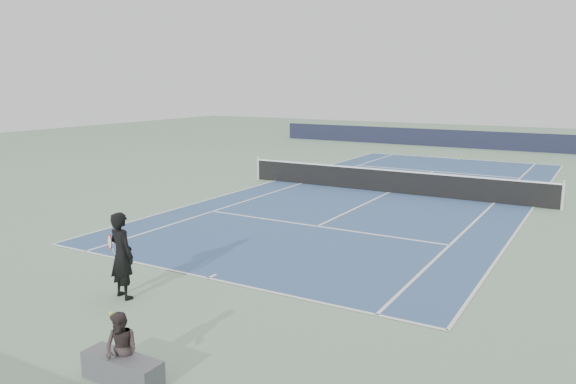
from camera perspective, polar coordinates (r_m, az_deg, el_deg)
The scene contains 7 objects.
ground at distance 23.34m, azimuth 10.24°, elevation -0.06°, with size 80.00×80.00×0.00m, color gray.
court_surface at distance 23.34m, azimuth 10.24°, elevation -0.05°, with size 10.97×23.77×0.01m, color #365380.
tennis_net at distance 23.25m, azimuth 10.28°, elevation 1.16°, with size 12.90×0.10×1.07m.
windscreen_far at distance 40.38m, azimuth 19.08°, elevation 5.01°, with size 30.00×0.25×1.20m, color black.
tennis_player at distance 12.17m, azimuth -16.53°, elevation -6.18°, with size 0.84×0.64×1.84m.
tennis_ball at distance 11.65m, azimuth -17.55°, elevation -11.64°, with size 0.07×0.07×0.07m, color yellow.
spectator_bench at distance 9.06m, azimuth -16.52°, elevation -15.95°, with size 1.34×0.51×1.13m.
Camera 1 is at (7.76, -21.56, 4.43)m, focal length 35.00 mm.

